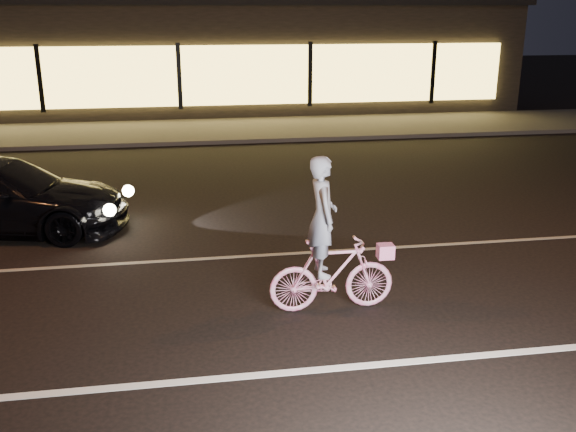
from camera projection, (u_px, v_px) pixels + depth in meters
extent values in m
plane|color=black|center=(188.00, 317.00, 8.18)|extent=(90.00, 90.00, 0.00)
cube|color=silver|center=(190.00, 381.00, 6.77)|extent=(60.00, 0.12, 0.01)
cube|color=gray|center=(186.00, 260.00, 10.06)|extent=(60.00, 0.10, 0.01)
cube|color=#383533|center=(182.00, 131.00, 20.37)|extent=(30.00, 4.00, 0.12)
cube|color=black|center=(179.00, 56.00, 25.41)|extent=(25.00, 8.00, 4.00)
cube|color=black|center=(176.00, 1.00, 24.79)|extent=(25.40, 8.40, 0.30)
cube|color=#ECC352|center=(179.00, 76.00, 21.69)|extent=(23.00, 0.15, 2.00)
cube|color=black|center=(40.00, 79.00, 20.92)|extent=(0.15, 0.08, 2.20)
cube|color=black|center=(179.00, 76.00, 21.61)|extent=(0.15, 0.08, 2.20)
cube|color=black|center=(310.00, 74.00, 22.30)|extent=(0.15, 0.08, 2.20)
cube|color=black|center=(433.00, 72.00, 23.00)|extent=(0.15, 0.08, 2.20)
imported|color=#E52D7B|center=(332.00, 275.00, 8.26)|extent=(1.64, 0.46, 0.98)
imported|color=silver|center=(322.00, 216.00, 8.00)|extent=(0.37, 0.56, 1.55)
cube|color=#EB5A97|center=(385.00, 251.00, 8.28)|extent=(0.21, 0.17, 0.19)
sphere|color=#FFF2BF|center=(128.00, 191.00, 11.72)|extent=(0.21, 0.21, 0.21)
sphere|color=#FFF2BF|center=(110.00, 210.00, 10.60)|extent=(0.21, 0.21, 0.21)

